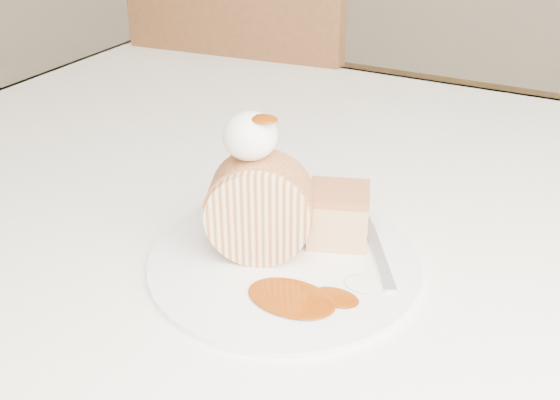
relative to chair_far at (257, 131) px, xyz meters
The scene contains 10 objects.
table 0.72m from the chair_far, 49.37° to the right, with size 1.40×0.90×0.75m.
chair_far is the anchor object (origin of this frame).
plate 0.85m from the chair_far, 58.91° to the right, with size 0.27×0.27×0.01m, color white.
roulade_slice 0.86m from the chair_far, 60.55° to the right, with size 0.10×0.10×0.05m, color beige.
cake_chunk 0.83m from the chair_far, 54.86° to the right, with size 0.06×0.05×0.05m, color #C17949.
whipped_cream 0.87m from the chair_far, 61.09° to the right, with size 0.05×0.05×0.05m, color white.
caramel_drizzle 0.89m from the chair_far, 60.16° to the right, with size 0.03×0.02×0.01m, color #7A2F05.
caramel_pool 0.92m from the chair_far, 58.84° to the right, with size 0.08×0.05×0.00m, color #7A2F05, non-canonical shape.
fork 0.86m from the chair_far, 52.56° to the right, with size 0.02×0.16×0.00m, color silver.
spoon 0.77m from the chair_far, 65.94° to the right, with size 0.03×0.17×0.00m, color silver.
Camera 1 is at (0.19, -0.42, 1.11)m, focal length 40.00 mm.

